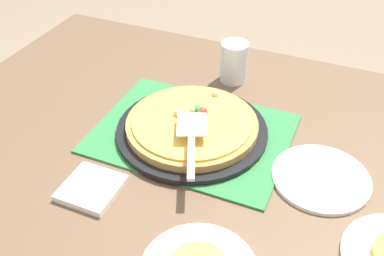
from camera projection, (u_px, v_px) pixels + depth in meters
name	position (u px, v px, depth m)	size (l,w,h in m)	color
dining_table	(192.00, 166.00, 1.21)	(1.40, 1.00, 0.75)	brown
placemat	(192.00, 133.00, 1.14)	(0.48, 0.36, 0.01)	#2D753D
pizza_pan	(192.00, 130.00, 1.13)	(0.38, 0.38, 0.01)	black
pizza	(192.00, 124.00, 1.12)	(0.33, 0.33, 0.05)	#B78442
plate_side	(321.00, 178.00, 1.01)	(0.22, 0.22, 0.01)	white
cup_near	(234.00, 62.00, 1.31)	(0.08, 0.08, 0.12)	white
pizza_server	(192.00, 137.00, 1.02)	(0.13, 0.23, 0.01)	silver
napkin_stack	(91.00, 188.00, 0.98)	(0.12, 0.12, 0.02)	white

